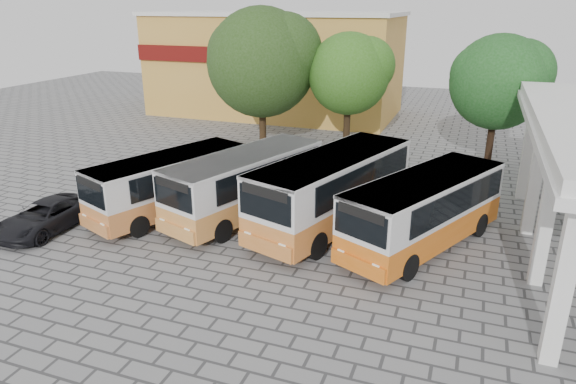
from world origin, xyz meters
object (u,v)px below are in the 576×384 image
at_px(bus_far_left, 170,181).
at_px(bus_centre_left, 246,181).
at_px(bus_far_right, 425,208).
at_px(parked_car, 46,216).
at_px(bus_centre_right, 333,187).

height_order(bus_far_left, bus_centre_left, bus_centre_left).
distance_m(bus_far_left, bus_far_right, 10.90).
relative_size(bus_far_right, parked_car, 1.90).
height_order(bus_centre_left, bus_far_right, bus_centre_left).
distance_m(bus_centre_left, parked_car, 8.39).
bearing_deg(bus_centre_right, bus_centre_left, -159.20).
height_order(bus_centre_right, parked_car, bus_centre_right).
bearing_deg(bus_far_right, bus_far_left, -152.24).
height_order(bus_far_left, parked_car, bus_far_left).
distance_m(bus_far_left, bus_centre_right, 7.20).
bearing_deg(bus_far_left, parked_car, -118.37).
height_order(bus_far_left, bus_far_right, bus_far_right).
distance_m(bus_centre_right, parked_car, 11.94).
bearing_deg(bus_far_right, bus_centre_left, -157.91).
relative_size(bus_centre_left, parked_car, 1.90).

